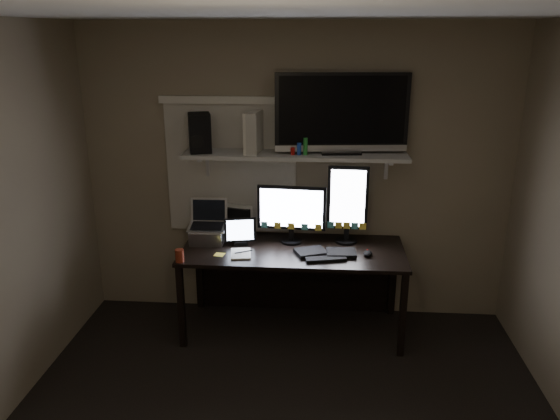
# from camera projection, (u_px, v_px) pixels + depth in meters

# --- Properties ---
(ceiling) EXTENTS (3.60, 3.60, 0.00)m
(ceiling) POSITION_uv_depth(u_px,v_px,m) (279.00, 11.00, 2.52)
(ceiling) COLOR silver
(ceiling) RESTS_ON back_wall
(back_wall) EXTENTS (3.60, 0.00, 3.60)m
(back_wall) POSITION_uv_depth(u_px,v_px,m) (296.00, 175.00, 4.62)
(back_wall) COLOR #756754
(back_wall) RESTS_ON floor
(window_blinds) EXTENTS (1.10, 0.02, 1.10)m
(window_blinds) POSITION_uv_depth(u_px,v_px,m) (231.00, 169.00, 4.63)
(window_blinds) COLOR beige
(window_blinds) RESTS_ON back_wall
(desk) EXTENTS (1.80, 0.75, 0.73)m
(desk) POSITION_uv_depth(u_px,v_px,m) (294.00, 263.00, 4.60)
(desk) COLOR black
(desk) RESTS_ON floor
(wall_shelf) EXTENTS (1.80, 0.35, 0.03)m
(wall_shelf) POSITION_uv_depth(u_px,v_px,m) (295.00, 155.00, 4.39)
(wall_shelf) COLOR #B2B2AD
(wall_shelf) RESTS_ON back_wall
(monitor_landscape) EXTENTS (0.57, 0.10, 0.50)m
(monitor_landscape) POSITION_uv_depth(u_px,v_px,m) (291.00, 214.00, 4.50)
(monitor_landscape) COLOR black
(monitor_landscape) RESTS_ON desk
(monitor_portrait) EXTENTS (0.33, 0.08, 0.66)m
(monitor_portrait) POSITION_uv_depth(u_px,v_px,m) (348.00, 204.00, 4.47)
(monitor_portrait) COLOR black
(monitor_portrait) RESTS_ON desk
(keyboard) EXTENTS (0.51, 0.29, 0.03)m
(keyboard) POSITION_uv_depth(u_px,v_px,m) (326.00, 252.00, 4.32)
(keyboard) COLOR black
(keyboard) RESTS_ON desk
(mouse) EXTENTS (0.09, 0.12, 0.04)m
(mouse) POSITION_uv_depth(u_px,v_px,m) (368.00, 253.00, 4.29)
(mouse) COLOR black
(mouse) RESTS_ON desk
(notepad) EXTENTS (0.19, 0.24, 0.01)m
(notepad) POSITION_uv_depth(u_px,v_px,m) (241.00, 254.00, 4.31)
(notepad) COLOR silver
(notepad) RESTS_ON desk
(tablet) EXTENTS (0.28, 0.16, 0.23)m
(tablet) POSITION_uv_depth(u_px,v_px,m) (240.00, 231.00, 4.49)
(tablet) COLOR black
(tablet) RESTS_ON desk
(file_sorter) EXTENTS (0.22, 0.14, 0.26)m
(file_sorter) POSITION_uv_depth(u_px,v_px,m) (240.00, 220.00, 4.71)
(file_sorter) COLOR black
(file_sorter) RESTS_ON desk
(laptop) EXTENTS (0.31, 0.26, 0.35)m
(laptop) POSITION_uv_depth(u_px,v_px,m) (207.00, 223.00, 4.51)
(laptop) COLOR silver
(laptop) RESTS_ON desk
(cup) EXTENTS (0.07, 0.07, 0.10)m
(cup) POSITION_uv_depth(u_px,v_px,m) (180.00, 256.00, 4.17)
(cup) COLOR maroon
(cup) RESTS_ON desk
(sticky_notes) EXTENTS (0.34, 0.25, 0.00)m
(sticky_notes) POSITION_uv_depth(u_px,v_px,m) (238.00, 252.00, 4.35)
(sticky_notes) COLOR #FDE144
(sticky_notes) RESTS_ON desk
(tv) EXTENTS (1.07, 0.30, 0.63)m
(tv) POSITION_uv_depth(u_px,v_px,m) (342.00, 114.00, 4.29)
(tv) COLOR black
(tv) RESTS_ON wall_shelf
(game_console) EXTENTS (0.13, 0.29, 0.33)m
(game_console) POSITION_uv_depth(u_px,v_px,m) (253.00, 132.00, 4.35)
(game_console) COLOR beige
(game_console) RESTS_ON wall_shelf
(speaker) EXTENTS (0.22, 0.25, 0.31)m
(speaker) POSITION_uv_depth(u_px,v_px,m) (200.00, 133.00, 4.38)
(speaker) COLOR black
(speaker) RESTS_ON wall_shelf
(bottles) EXTENTS (0.21, 0.06, 0.13)m
(bottles) POSITION_uv_depth(u_px,v_px,m) (299.00, 147.00, 4.29)
(bottles) COLOR #A50F0C
(bottles) RESTS_ON wall_shelf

